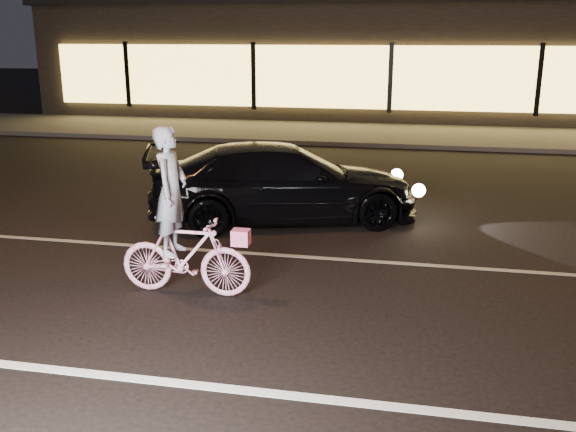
# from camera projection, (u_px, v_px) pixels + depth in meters

# --- Properties ---
(ground) EXTENTS (90.00, 90.00, 0.00)m
(ground) POSITION_uv_depth(u_px,v_px,m) (320.00, 322.00, 6.89)
(ground) COLOR black
(ground) RESTS_ON ground
(lane_stripe_near) EXTENTS (60.00, 0.12, 0.01)m
(lane_stripe_near) POSITION_uv_depth(u_px,v_px,m) (294.00, 396.00, 5.48)
(lane_stripe_near) COLOR silver
(lane_stripe_near) RESTS_ON ground
(lane_stripe_far) EXTENTS (60.00, 0.10, 0.01)m
(lane_stripe_far) POSITION_uv_depth(u_px,v_px,m) (342.00, 259.00, 8.78)
(lane_stripe_far) COLOR gray
(lane_stripe_far) RESTS_ON ground
(sidewalk) EXTENTS (30.00, 4.00, 0.12)m
(sidewalk) POSITION_uv_depth(u_px,v_px,m) (385.00, 135.00, 19.13)
(sidewalk) COLOR #383533
(sidewalk) RESTS_ON ground
(storefront) EXTENTS (25.40, 8.42, 4.20)m
(storefront) POSITION_uv_depth(u_px,v_px,m) (396.00, 56.00, 24.18)
(storefront) COLOR black
(storefront) RESTS_ON ground
(cyclist) EXTENTS (1.59, 0.55, 2.00)m
(cyclist) POSITION_uv_depth(u_px,v_px,m) (181.00, 236.00, 7.46)
(cyclist) COLOR #D73179
(cyclist) RESTS_ON ground
(sedan) EXTENTS (4.71, 3.12, 1.27)m
(sedan) POSITION_uv_depth(u_px,v_px,m) (284.00, 183.00, 10.44)
(sedan) COLOR black
(sedan) RESTS_ON ground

